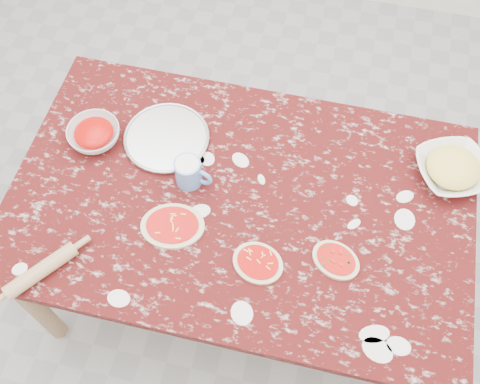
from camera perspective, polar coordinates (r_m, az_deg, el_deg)
name	(u,v)px	position (r m, az deg, el deg)	size (l,w,h in m)	color
ground	(240,278)	(2.59, 0.00, -8.88)	(4.00, 4.00, 0.00)	gray
worktable	(240,210)	(1.99, 0.00, -1.92)	(1.60, 1.00, 0.75)	#3C0C0C
pizza_tray	(167,138)	(2.06, -7.56, 5.52)	(0.31, 0.31, 0.01)	#B2B2B7
sauce_bowl	(94,135)	(2.09, -14.78, 5.75)	(0.19, 0.19, 0.06)	white
cheese_bowl	(452,170)	(2.08, 20.97, 2.13)	(0.25, 0.25, 0.06)	white
flour_mug	(189,172)	(1.91, -5.25, 2.04)	(0.14, 0.09, 0.11)	#5A89D7
pizza_left	(173,226)	(1.87, -6.97, -3.48)	(0.24, 0.21, 0.02)	beige
pizza_mid	(258,263)	(1.80, 1.85, -7.31)	(0.20, 0.18, 0.02)	beige
pizza_right	(336,260)	(1.83, 9.84, -6.91)	(0.20, 0.18, 0.02)	beige
rolling_pin	(41,271)	(1.88, -19.83, -7.62)	(0.05, 0.05, 0.25)	tan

